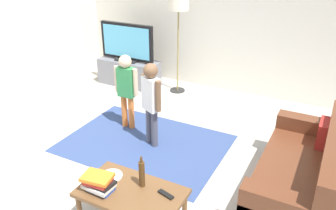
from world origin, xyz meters
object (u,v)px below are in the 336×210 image
book_stack (99,183)px  floor_lamp (178,7)px  child_near_tv (126,85)px  bottle (142,174)px  couch (305,177)px  tv_stand (129,73)px  coffee_table (131,195)px  tv_remote (166,194)px  tv (127,43)px  child_center (151,98)px  plate (112,176)px

book_stack → floor_lamp: bearing=103.8°
child_near_tv → bottle: child_near_tv is taller
couch → child_near_tv: 2.67m
floor_lamp → bottle: floor_lamp is taller
tv_stand → child_near_tv: bearing=-57.2°
child_near_tv → coffee_table: size_ratio=1.14×
couch → bottle: (-1.39, -1.07, 0.27)m
tv_remote → child_near_tv: bearing=148.1°
couch → coffee_table: size_ratio=1.80×
tv → floor_lamp: size_ratio=0.62×
coffee_table → book_stack: size_ratio=3.28×
bottle → tv_remote: (0.27, -0.02, -0.13)m
book_stack → coffee_table: bearing=24.3°
tv → child_center: tv is taller
child_center → coffee_table: 1.57m
floor_lamp → tv_remote: 3.66m
couch → book_stack: (-1.71, -1.32, 0.22)m
coffee_table → plate: plate is taller
floor_lamp → coffee_table: floor_lamp is taller
tv_stand → plate: (1.79, -3.02, 0.18)m
couch → plate: size_ratio=8.18×
tv → bottle: 3.68m
child_near_tv → plate: 1.81m
child_near_tv → child_center: (0.57, -0.26, 0.03)m
floor_lamp → book_stack: floor_lamp is taller
couch → book_stack: couch is taller
couch → bottle: bearing=-142.3°
floor_lamp → couch: bearing=-39.2°
tv_remote → child_center: bearing=139.6°
tv_stand → plate: 3.52m
tv_stand → book_stack: size_ratio=3.93×
tv_remote → tv_stand: bearing=143.4°
tv_stand → tv: tv is taller
child_near_tv → book_stack: (0.88, -1.80, -0.18)m
coffee_table → child_center: bearing=112.8°
tv_stand → plate: size_ratio=5.45×
tv → plate: tv is taller
child_near_tv → tv: bearing=123.2°
couch → book_stack: size_ratio=5.90×
tv_stand → child_center: (1.50, -1.71, 0.47)m
book_stack → bottle: bottle is taller
tv_stand → child_near_tv: size_ratio=1.06×
child_near_tv → tv_remote: (1.48, -1.57, -0.25)m
child_center → tv: bearing=131.6°
couch → coffee_table: bearing=-140.3°
floor_lamp → child_center: floor_lamp is taller
child_center → coffee_table: child_center is taller
tv_stand → tv_remote: size_ratio=7.06×
child_center → coffee_table: (0.59, -1.41, -0.34)m
tv_remote → coffee_table: bearing=-147.9°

